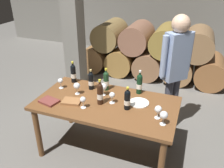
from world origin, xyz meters
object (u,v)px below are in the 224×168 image
(wine_bottle_1, at_px, (127,100))
(wine_bottle_5, at_px, (73,73))
(wine_bottle_4, at_px, (100,93))
(wine_glass_3, at_px, (158,110))
(wine_glass_0, at_px, (103,87))
(wine_bottle_0, at_px, (106,81))
(wine_glass_6, at_px, (164,115))
(wine_glass_5, at_px, (60,81))
(serving_plate, at_px, (139,103))
(wine_glass_1, at_px, (83,100))
(sommelier_presenting, at_px, (175,66))
(wine_glass_4, at_px, (77,86))
(leather_ledger, at_px, (49,101))
(wine_glass_2, at_px, (112,95))
(dining_table, at_px, (106,108))
(wine_bottle_2, at_px, (91,81))
(wine_bottle_3, at_px, (139,84))
(tasting_notebook, at_px, (72,101))

(wine_bottle_1, height_order, wine_bottle_5, wine_bottle_5)
(wine_bottle_4, relative_size, wine_glass_3, 2.09)
(wine_glass_0, bearing_deg, wine_bottle_0, 97.79)
(wine_bottle_1, bearing_deg, wine_glass_6, -19.16)
(wine_bottle_0, xyz_separation_m, wine_glass_5, (-0.58, -0.18, -0.03))
(serving_plate, bearing_deg, wine_glass_1, -151.07)
(sommelier_presenting, bearing_deg, wine_glass_4, -148.13)
(leather_ledger, xyz_separation_m, sommelier_presenting, (1.34, 0.99, 0.27))
(wine_glass_3, xyz_separation_m, leather_ledger, (-1.29, -0.13, -0.09))
(wine_glass_0, bearing_deg, wine_glass_1, -106.15)
(wine_glass_3, distance_m, serving_plate, 0.36)
(wine_glass_2, height_order, sommelier_presenting, sommelier_presenting)
(wine_glass_2, distance_m, wine_glass_4, 0.50)
(wine_glass_2, xyz_separation_m, leather_ledger, (-0.72, -0.25, -0.09))
(wine_bottle_0, relative_size, wine_glass_4, 1.93)
(dining_table, height_order, wine_glass_3, wine_glass_3)
(wine_glass_4, height_order, leather_ledger, wine_glass_4)
(wine_glass_2, height_order, wine_glass_4, wine_glass_4)
(wine_bottle_0, xyz_separation_m, wine_glass_1, (-0.08, -0.51, -0.03))
(dining_table, xyz_separation_m, wine_glass_0, (-0.10, 0.15, 0.21))
(wine_glass_1, height_order, leather_ledger, wine_glass_1)
(wine_bottle_4, height_order, sommelier_presenting, sommelier_presenting)
(wine_bottle_2, bearing_deg, wine_glass_4, -119.80)
(serving_plate, bearing_deg, wine_bottle_1, -121.22)
(wine_bottle_4, xyz_separation_m, wine_glass_5, (-0.65, 0.18, -0.03))
(wine_bottle_3, distance_m, wine_glass_5, 1.04)
(wine_bottle_3, distance_m, sommelier_presenting, 0.57)
(wine_bottle_3, height_order, sommelier_presenting, sommelier_presenting)
(wine_bottle_0, distance_m, wine_bottle_3, 0.44)
(wine_glass_5, height_order, leather_ledger, wine_glass_5)
(wine_glass_6, distance_m, sommelier_presenting, 0.97)
(wine_bottle_2, relative_size, wine_bottle_5, 0.91)
(wine_bottle_5, bearing_deg, leather_ledger, -91.16)
(dining_table, relative_size, tasting_notebook, 7.73)
(wine_bottle_4, relative_size, serving_plate, 1.33)
(wine_glass_0, xyz_separation_m, wine_glass_4, (-0.32, -0.09, -0.00))
(wine_bottle_5, bearing_deg, wine_glass_1, -52.29)
(wine_bottle_1, height_order, wine_glass_2, wine_bottle_1)
(wine_glass_2, bearing_deg, dining_table, -174.49)
(wine_glass_0, relative_size, serving_plate, 0.69)
(wine_bottle_1, distance_m, wine_glass_5, 1.00)
(wine_bottle_2, relative_size, leather_ledger, 1.28)
(wine_glass_4, relative_size, sommelier_presenting, 0.09)
(sommelier_presenting, bearing_deg, wine_glass_3, -93.52)
(wine_bottle_0, distance_m, wine_bottle_2, 0.20)
(wine_glass_2, xyz_separation_m, wine_glass_5, (-0.78, 0.12, -0.00))
(wine_glass_3, height_order, wine_glass_5, wine_glass_3)
(wine_glass_0, xyz_separation_m, wine_glass_2, (0.17, -0.14, -0.01))
(wine_glass_1, relative_size, leather_ledger, 0.65)
(wine_bottle_3, bearing_deg, wine_glass_6, -54.28)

